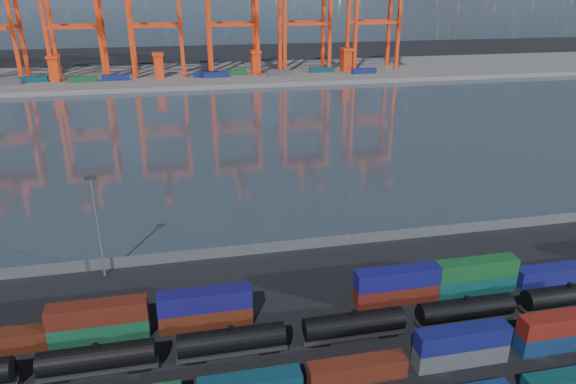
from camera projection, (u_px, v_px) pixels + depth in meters
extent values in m
plane|color=black|center=(339.00, 360.00, 62.02)|extent=(700.00, 700.00, 0.00)
plane|color=#2B373F|center=(238.00, 132.00, 157.21)|extent=(700.00, 700.00, 0.00)
cube|color=#514F4C|center=(213.00, 74.00, 252.04)|extent=(700.00, 70.00, 2.00)
cube|color=#0B3A3A|center=(570.00, 382.00, 56.85)|extent=(10.97, 2.23, 2.38)
cube|color=#561D11|center=(357.00, 370.00, 58.63)|extent=(11.45, 2.33, 2.48)
cube|color=#464A4C|center=(460.00, 354.00, 61.08)|extent=(11.45, 2.33, 2.48)
cube|color=#111456|center=(463.00, 337.00, 60.15)|extent=(11.45, 2.33, 2.48)
cube|color=navy|center=(560.00, 339.00, 63.66)|extent=(11.45, 2.33, 2.48)
cube|color=maroon|center=(564.00, 323.00, 62.73)|extent=(11.45, 2.33, 2.48)
cube|color=#144B2E|center=(100.00, 330.00, 65.29)|extent=(12.20, 2.48, 2.64)
cube|color=#521A10|center=(98.00, 312.00, 64.29)|extent=(12.20, 2.48, 2.64)
cube|color=#511F10|center=(206.00, 317.00, 67.83)|extent=(12.20, 2.48, 2.64)
cube|color=#141157|center=(205.00, 300.00, 66.84)|extent=(12.20, 2.48, 2.64)
cube|color=#581911|center=(396.00, 293.00, 72.94)|extent=(12.20, 2.48, 2.64)
cube|color=navy|center=(397.00, 277.00, 71.95)|extent=(12.20, 2.48, 2.64)
cube|color=#0D4645|center=(474.00, 284.00, 75.28)|extent=(12.20, 2.48, 2.64)
cube|color=#155224|center=(477.00, 268.00, 74.28)|extent=(12.20, 2.48, 2.64)
cube|color=navy|center=(554.00, 274.00, 77.82)|extent=(12.20, 2.48, 2.64)
cylinder|color=black|center=(97.00, 357.00, 59.01)|extent=(12.94, 2.89, 2.89)
cylinder|color=black|center=(95.00, 346.00, 58.41)|extent=(0.80, 0.80, 0.50)
cube|color=black|center=(99.00, 368.00, 59.61)|extent=(13.44, 1.99, 0.40)
cube|color=black|center=(59.00, 377.00, 58.91)|extent=(2.49, 1.79, 0.60)
cube|color=black|center=(139.00, 366.00, 60.61)|extent=(2.49, 1.79, 0.60)
cylinder|color=black|center=(232.00, 340.00, 61.97)|extent=(12.94, 2.89, 2.89)
cylinder|color=black|center=(231.00, 329.00, 61.37)|extent=(0.80, 0.80, 0.50)
cube|color=black|center=(232.00, 350.00, 62.56)|extent=(13.44, 1.99, 0.40)
cube|color=black|center=(195.00, 358.00, 61.86)|extent=(2.49, 1.79, 0.60)
cube|color=black|center=(268.00, 348.00, 63.57)|extent=(2.49, 1.79, 0.60)
cylinder|color=black|center=(354.00, 323.00, 64.92)|extent=(12.94, 2.89, 2.89)
cylinder|color=black|center=(355.00, 313.00, 64.32)|extent=(0.80, 0.80, 0.50)
cube|color=black|center=(353.00, 334.00, 65.52)|extent=(13.44, 1.99, 0.40)
cube|color=black|center=(319.00, 341.00, 64.82)|extent=(2.49, 1.79, 0.60)
cube|color=black|center=(386.00, 332.00, 66.52)|extent=(2.49, 1.79, 0.60)
cylinder|color=black|center=(465.00, 309.00, 67.87)|extent=(12.94, 2.89, 2.89)
cylinder|color=black|center=(467.00, 298.00, 67.28)|extent=(0.80, 0.80, 0.50)
cube|color=black|center=(464.00, 319.00, 68.47)|extent=(13.44, 1.99, 0.40)
cube|color=black|center=(433.00, 325.00, 67.77)|extent=(2.49, 1.79, 0.60)
cube|color=black|center=(494.00, 317.00, 69.48)|extent=(2.49, 1.79, 0.60)
cylinder|color=black|center=(568.00, 295.00, 70.83)|extent=(12.94, 2.89, 2.89)
cylinder|color=black|center=(570.00, 285.00, 70.23)|extent=(0.80, 0.80, 0.50)
cube|color=black|center=(565.00, 305.00, 71.43)|extent=(13.44, 1.99, 0.40)
cube|color=black|center=(536.00, 311.00, 70.73)|extent=(2.49, 1.79, 0.60)
cube|color=#595B5E|center=(290.00, 245.00, 87.03)|extent=(160.00, 0.06, 2.00)
cylinder|color=slate|center=(38.00, 270.00, 79.36)|extent=(0.12, 0.12, 2.20)
cylinder|color=slate|center=(106.00, 263.00, 81.27)|extent=(0.12, 0.12, 2.20)
cylinder|color=slate|center=(170.00, 257.00, 83.17)|extent=(0.12, 0.12, 2.20)
cylinder|color=slate|center=(232.00, 251.00, 85.08)|extent=(0.12, 0.12, 2.20)
cylinder|color=slate|center=(290.00, 245.00, 86.99)|extent=(0.12, 0.12, 2.20)
cylinder|color=slate|center=(347.00, 239.00, 88.89)|extent=(0.12, 0.12, 2.20)
cylinder|color=slate|center=(401.00, 234.00, 90.80)|extent=(0.12, 0.12, 2.20)
cylinder|color=slate|center=(452.00, 229.00, 92.71)|extent=(0.12, 0.12, 2.20)
cylinder|color=slate|center=(502.00, 224.00, 94.61)|extent=(0.12, 0.12, 2.20)
cylinder|color=slate|center=(550.00, 219.00, 96.52)|extent=(0.12, 0.12, 2.20)
cylinder|color=slate|center=(98.00, 230.00, 76.86)|extent=(0.36, 0.36, 16.00)
cube|color=black|center=(90.00, 178.00, 73.73)|extent=(1.60, 0.40, 0.60)
cube|color=#F13911|center=(13.00, 34.00, 217.93)|extent=(1.60, 1.60, 45.09)
cube|color=#F13911|center=(21.00, 31.00, 228.84)|extent=(1.60, 1.60, 45.09)
cube|color=#F13911|center=(46.00, 33.00, 220.40)|extent=(1.60, 1.60, 45.09)
cube|color=#F13911|center=(52.00, 31.00, 231.31)|extent=(1.60, 1.60, 45.09)
cube|color=#F13911|center=(99.00, 32.00, 224.61)|extent=(1.60, 1.60, 45.09)
cube|color=#F13911|center=(103.00, 30.00, 235.51)|extent=(1.60, 1.60, 45.09)
cube|color=#F13911|center=(72.00, 27.00, 221.66)|extent=(22.04, 1.40, 1.40)
cube|color=#F13911|center=(77.00, 25.00, 232.56)|extent=(22.04, 1.40, 1.40)
cube|color=#F13911|center=(130.00, 32.00, 227.08)|extent=(1.60, 1.60, 45.09)
cube|color=#F13911|center=(132.00, 30.00, 237.98)|extent=(1.60, 1.60, 45.09)
cube|color=#F13911|center=(181.00, 31.00, 231.28)|extent=(1.60, 1.60, 45.09)
cube|color=#F13911|center=(180.00, 29.00, 242.18)|extent=(1.60, 1.60, 45.09)
cube|color=#F13911|center=(155.00, 26.00, 228.33)|extent=(22.04, 1.40, 1.40)
cube|color=#F13911|center=(156.00, 24.00, 239.23)|extent=(22.04, 1.40, 1.40)
cube|color=#F13911|center=(210.00, 30.00, 233.75)|extent=(1.60, 1.60, 45.09)
cube|color=#F13911|center=(208.00, 28.00, 244.65)|extent=(1.60, 1.60, 45.09)
cube|color=#F13911|center=(257.00, 30.00, 237.95)|extent=(1.60, 1.60, 45.09)
cube|color=#F13911|center=(254.00, 28.00, 248.85)|extent=(1.60, 1.60, 45.09)
cube|color=#F13911|center=(234.00, 25.00, 235.00)|extent=(22.04, 1.40, 1.40)
cube|color=#F13911|center=(231.00, 23.00, 245.90)|extent=(22.04, 1.40, 1.40)
cube|color=#F13911|center=(285.00, 29.00, 240.42)|extent=(1.60, 1.60, 45.09)
cube|color=#F13911|center=(280.00, 27.00, 251.32)|extent=(1.60, 1.60, 45.09)
cube|color=#F13911|center=(330.00, 28.00, 244.62)|extent=(1.60, 1.60, 45.09)
cube|color=#F13911|center=(323.00, 26.00, 255.52)|extent=(1.60, 1.60, 45.09)
cube|color=#F13911|center=(308.00, 24.00, 241.67)|extent=(22.04, 1.40, 1.40)
cube|color=#F13911|center=(302.00, 22.00, 252.58)|extent=(22.04, 1.40, 1.40)
cube|color=#F13911|center=(356.00, 28.00, 247.09)|extent=(1.60, 1.60, 45.09)
cube|color=#F13911|center=(348.00, 26.00, 257.99)|extent=(1.60, 1.60, 45.09)
cube|color=#F13911|center=(399.00, 27.00, 251.30)|extent=(1.60, 1.60, 45.09)
cube|color=#F13911|center=(389.00, 25.00, 262.20)|extent=(1.60, 1.60, 45.09)
cube|color=#F13911|center=(378.00, 23.00, 248.35)|extent=(22.04, 1.40, 1.40)
cube|color=#F13911|center=(369.00, 21.00, 259.25)|extent=(22.04, 1.40, 1.40)
cube|color=navy|center=(216.00, 74.00, 237.40)|extent=(12.00, 2.44, 2.60)
cube|color=navy|center=(364.00, 71.00, 247.48)|extent=(12.00, 2.44, 2.60)
cube|color=navy|center=(207.00, 74.00, 237.86)|extent=(12.00, 2.44, 2.60)
cube|color=#0C3842|center=(33.00, 79.00, 225.61)|extent=(12.00, 2.44, 2.60)
cube|color=#3F4244|center=(6.00, 82.00, 219.41)|extent=(12.00, 2.44, 2.60)
cube|color=#3F4244|center=(280.00, 73.00, 241.28)|extent=(12.00, 2.44, 2.60)
cube|color=#144C23|center=(83.00, 79.00, 225.83)|extent=(12.00, 2.44, 2.60)
cube|color=navy|center=(116.00, 78.00, 229.63)|extent=(12.00, 2.44, 2.60)
cube|color=#144C23|center=(234.00, 72.00, 243.41)|extent=(12.00, 2.44, 2.60)
cube|color=#0C3842|center=(322.00, 70.00, 251.03)|extent=(12.00, 2.44, 2.60)
cube|color=#F13911|center=(55.00, 69.00, 227.37)|extent=(4.00, 6.00, 10.00)
cube|color=#F13911|center=(53.00, 57.00, 225.30)|extent=(5.00, 7.00, 1.20)
cube|color=#F13911|center=(159.00, 66.00, 235.95)|extent=(4.00, 6.00, 10.00)
cube|color=#F13911|center=(158.00, 54.00, 233.88)|extent=(5.00, 7.00, 1.20)
cube|color=#F13911|center=(256.00, 63.00, 244.52)|extent=(4.00, 6.00, 10.00)
cube|color=#F13911|center=(255.00, 52.00, 242.45)|extent=(5.00, 7.00, 1.20)
cube|color=#F13911|center=(346.00, 61.00, 253.10)|extent=(4.00, 6.00, 10.00)
cube|color=#F13911|center=(346.00, 49.00, 251.03)|extent=(5.00, 7.00, 1.20)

